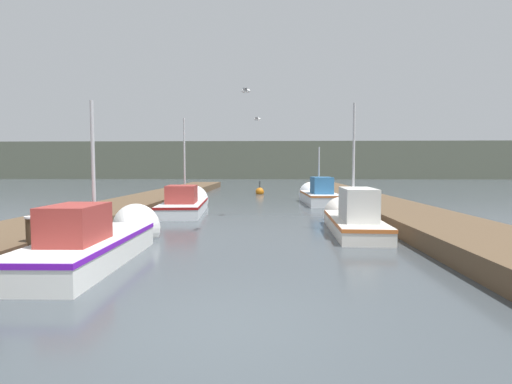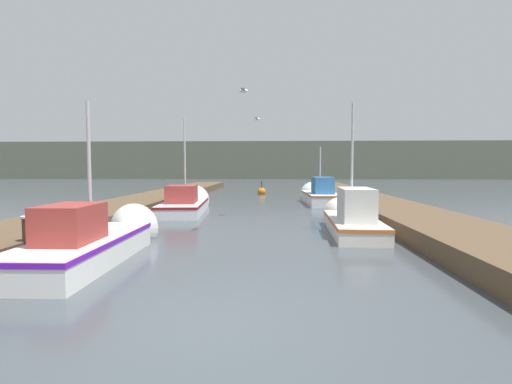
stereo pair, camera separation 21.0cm
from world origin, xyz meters
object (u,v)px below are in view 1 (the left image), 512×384
Objects in this scene: fishing_boat_0 at (100,240)px; fishing_boat_3 at (318,195)px; mooring_piling_2 at (34,240)px; seagull_lead at (257,119)px; channel_buoy at (260,192)px; seagull_1 at (246,91)px; fishing_boat_2 at (186,203)px; fishing_boat_1 at (352,217)px.

fishing_boat_3 is (6.64, 14.10, 0.05)m from fishing_boat_0.
mooring_piling_2 is 9.84m from seagull_lead.
seagull_lead is (-3.28, -6.74, 3.55)m from fishing_boat_3.
fishing_boat_0 is 8.86m from seagull_lead.
fishing_boat_0 is 1.32m from mooring_piling_2.
channel_buoy is 18.38m from seagull_1.
fishing_boat_2 is 12.05m from channel_buoy.
seagull_1 reaches higher than seagull_lead.
fishing_boat_1 is 9.86× the size of seagull_1.
fishing_boat_0 is at bearing -98.39° from channel_buoy.
fishing_boat_0 reaches higher than mooring_piling_2.
fishing_boat_2 is (-0.03, 9.61, -0.03)m from fishing_boat_0.
fishing_boat_3 is at bearing -14.67° from seagull_1.
seagull_lead is (-3.19, 3.27, 3.57)m from fishing_boat_1.
fishing_boat_3 reaches higher than mooring_piling_2.
seagull_1 is at bearing -89.97° from channel_buoy.
fishing_boat_0 is 6.06m from seagull_1.
fishing_boat_2 reaches higher than mooring_piling_2.
fishing_boat_1 is (6.56, 4.10, 0.03)m from fishing_boat_0.
mooring_piling_2 is 7.01m from seagull_1.
fishing_boat_3 reaches higher than channel_buoy.
fishing_boat_2 is 8.05m from fishing_boat_3.
fishing_boat_2 reaches higher than fishing_boat_3.
fishing_boat_0 is at bearing -145.62° from fishing_boat_1.
fishing_boat_1 is 5.27m from seagull_1.
mooring_piling_2 is 0.91× the size of channel_buoy.
fishing_boat_1 is 5.26× the size of mooring_piling_2.
channel_buoy is at bearing 80.72° from fishing_boat_0.
fishing_boat_2 is at bearing 83.90° from mooring_piling_2.
mooring_piling_2 is at bearing -21.97° from seagull_lead.
fishing_boat_3 is 11.98m from seagull_1.
fishing_boat_1 is at bearing 31.85° from mooring_piling_2.
mooring_piling_2 is at bearing -100.74° from fishing_boat_2.
channel_buoy is at bearing 3.36° from seagull_1.
fishing_boat_1 reaches higher than fishing_boat_3.
seagull_1 is at bearing -110.12° from fishing_boat_3.
fishing_boat_1 reaches higher than channel_buoy.
seagull_lead is at bearing -118.05° from fishing_boat_3.
channel_buoy is (4.26, 21.91, -0.35)m from mooring_piling_2.
fishing_boat_0 is 1.01× the size of fishing_boat_1.
fishing_boat_0 is 9.84× the size of seagull_lead.
fishing_boat_2 is 11.44× the size of seagull_lead.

